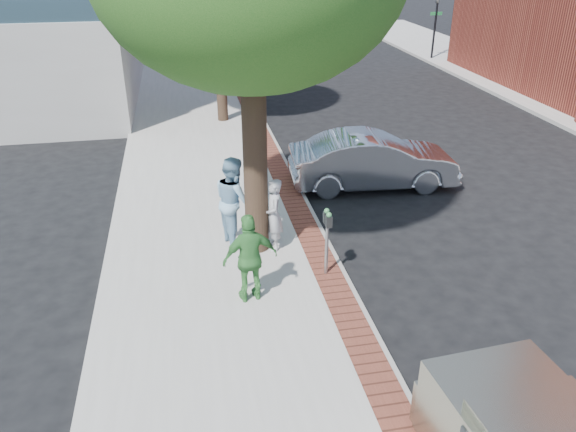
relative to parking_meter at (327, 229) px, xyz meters
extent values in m
plane|color=black|center=(-0.66, -0.54, -1.21)|extent=(120.00, 120.00, 0.00)
cube|color=#9E9991|center=(-2.16, 7.46, -1.13)|extent=(5.00, 60.00, 0.15)
cube|color=brown|center=(0.04, 7.46, -1.05)|extent=(0.60, 60.00, 0.01)
cube|color=gray|center=(0.39, 7.46, -1.13)|extent=(0.10, 60.00, 0.15)
cylinder|color=black|center=(0.24, 21.46, 0.69)|extent=(0.12, 0.12, 3.80)
imported|color=black|center=(0.24, 21.46, 1.79)|extent=(0.18, 0.15, 0.90)
cube|color=#1E7238|center=(0.24, 21.46, 1.39)|extent=(0.70, 0.03, 0.18)
cylinder|color=black|center=(11.84, 21.46, 0.69)|extent=(0.12, 0.12, 3.80)
imported|color=black|center=(11.84, 21.46, 1.79)|extent=(0.18, 0.15, 0.90)
cube|color=#1E7238|center=(11.84, 21.46, 1.39)|extent=(0.70, 0.03, 0.18)
cylinder|color=black|center=(-1.26, 1.36, 1.14)|extent=(0.52, 0.52, 4.40)
cylinder|color=black|center=(-1.16, 11.46, 0.87)|extent=(0.40, 0.40, 3.85)
cylinder|color=gray|center=(0.00, 0.00, -0.48)|extent=(0.07, 0.07, 1.15)
cube|color=#2D3030|center=(0.00, -0.09, 0.21)|extent=(0.12, 0.14, 0.24)
cube|color=#2D3030|center=(0.00, 0.09, 0.21)|extent=(0.12, 0.14, 0.24)
sphere|color=#3F8C4C|center=(0.00, -0.09, 0.36)|extent=(0.11, 0.11, 0.11)
sphere|color=#3F8C4C|center=(0.00, 0.09, 0.36)|extent=(0.11, 0.11, 0.11)
imported|color=#A4A4A9|center=(-0.89, 1.26, -0.22)|extent=(0.41, 0.61, 1.68)
imported|color=#8AB7D5|center=(-1.71, 1.78, -0.03)|extent=(1.00, 1.16, 2.06)
imported|color=#408B3F|center=(-1.66, -0.61, -0.15)|extent=(1.12, 0.60, 1.82)
imported|color=silver|center=(2.54, 4.56, -0.42)|extent=(4.85, 2.01, 1.56)
imported|color=black|center=(0.95, 22.14, -0.55)|extent=(3.90, 1.73, 1.31)
cube|color=gray|center=(1.01, -4.55, -0.57)|extent=(1.69, 0.92, 0.71)
cube|color=black|center=(0.98, -4.15, -0.28)|extent=(1.41, 0.12, 0.35)
camera|label=1|loc=(-2.68, -9.70, 5.31)|focal=35.00mm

